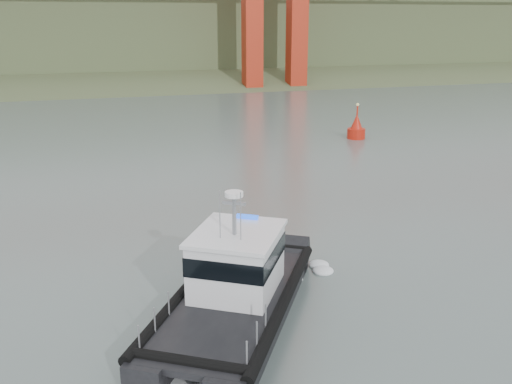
{
  "coord_description": "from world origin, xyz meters",
  "views": [
    {
      "loc": [
        -10.28,
        -20.1,
        11.85
      ],
      "look_at": [
        -1.3,
        9.42,
        2.4
      ],
      "focal_mm": 40.0,
      "sensor_mm": 36.0,
      "label": 1
    }
  ],
  "objects": [
    {
      "name": "headlands",
      "position": [
        0.0,
        125.5,
        7.05
      ],
      "size": [
        500.0,
        105.36,
        27.12
      ],
      "color": "#3B4E2C",
      "rests_on": "ground"
    },
    {
      "name": "ground",
      "position": [
        0.0,
        0.0,
        0.0
      ],
      "size": [
        400.0,
        400.0,
        0.0
      ],
      "primitive_type": "plane",
      "color": "#475552",
      "rests_on": "ground"
    },
    {
      "name": "patrol_boat",
      "position": [
        -4.98,
        0.31,
        1.4
      ],
      "size": [
        9.61,
        11.97,
        5.58
      ],
      "rotation": [
        0.0,
        0.0,
        -0.55
      ],
      "color": "black",
      "rests_on": "ground"
    },
    {
      "name": "nav_buoy",
      "position": [
        16.26,
        31.9,
        1.01
      ],
      "size": [
        1.84,
        1.84,
        3.83
      ],
      "color": "#AE1A0C",
      "rests_on": "ground"
    }
  ]
}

